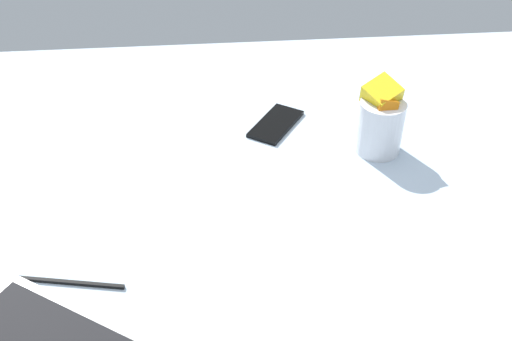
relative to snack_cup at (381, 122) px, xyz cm
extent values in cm
cube|color=silver|center=(19.36, 18.52, -15.51)|extent=(180.00, 140.00, 18.00)
cylinder|color=silver|center=(0.05, 0.21, -1.01)|extent=(9.00, 9.00, 11.00)
cube|color=yellow|center=(-0.77, 0.46, -3.44)|extent=(6.94, 7.27, 4.53)
cube|color=red|center=(0.23, -0.47, -1.70)|extent=(6.98, 5.85, 6.58)
cube|color=red|center=(-0.71, -0.06, 0.04)|extent=(6.63, 5.56, 6.31)
cube|color=orange|center=(0.07, 0.22, 1.78)|extent=(6.92, 6.38, 4.95)
cube|color=orange|center=(0.03, 0.21, 3.53)|extent=(4.63, 6.84, 6.11)
cube|color=yellow|center=(0.15, -1.41, 5.27)|extent=(8.40, 8.96, 7.12)
cube|color=black|center=(19.65, -10.43, -6.11)|extent=(13.43, 15.42, 0.80)
cube|color=black|center=(56.13, 30.89, -6.21)|extent=(16.79, 3.93, 0.60)
camera|label=1|loc=(33.09, 94.32, 63.12)|focal=41.28mm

